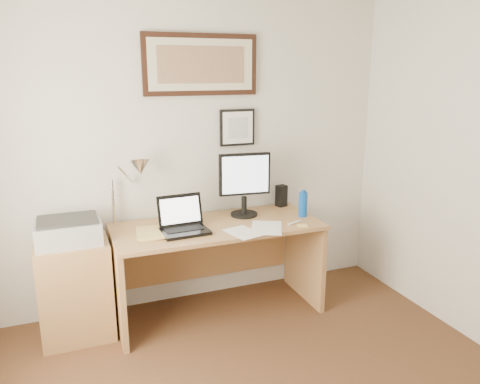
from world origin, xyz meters
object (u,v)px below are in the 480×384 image
water_bottle (303,204)px  desk (214,249)px  lcd_monitor (245,181)px  book (136,234)px  laptop (183,224)px  printer (68,231)px  side_cabinet (76,290)px

water_bottle → desk: size_ratio=0.13×
water_bottle → lcd_monitor: bearing=156.5°
water_bottle → book: (-1.34, 0.04, -0.09)m
book → laptop: 0.35m
book → lcd_monitor: lcd_monitor is taller
book → desk: book is taller
laptop → lcd_monitor: lcd_monitor is taller
desk → laptop: size_ratio=4.55×
book → printer: (-0.46, 0.08, 0.06)m
desk → side_cabinet: bearing=-178.1°
lcd_monitor → side_cabinet: bearing=-176.4°
laptop → lcd_monitor: bearing=18.4°
desk → lcd_monitor: bearing=10.0°
book → laptop: laptop is taller
side_cabinet → laptop: bearing=-7.4°
water_bottle → desk: 0.81m
book → laptop: size_ratio=0.81×
side_cabinet → laptop: laptop is taller
desk → laptop: (-0.28, -0.14, 0.29)m
water_bottle → printer: bearing=176.4°
lcd_monitor → printer: bearing=-176.8°
side_cabinet → desk: bearing=1.9°
laptop → lcd_monitor: (0.56, 0.19, 0.23)m
side_cabinet → water_bottle: size_ratio=3.61×
book → water_bottle: bearing=-1.6°
book → printer: bearing=170.5°
water_bottle → side_cabinet: bearing=176.6°
side_cabinet → water_bottle: (1.79, -0.10, 0.49)m
lcd_monitor → printer: (-1.36, -0.08, -0.22)m
printer → book: bearing=-9.5°
lcd_monitor → printer: 1.38m
water_bottle → laptop: 1.00m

